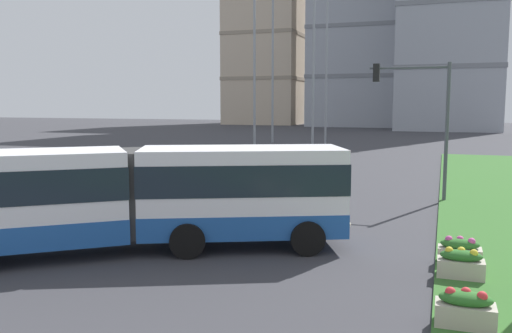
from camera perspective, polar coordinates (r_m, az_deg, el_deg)
articulated_bus at (r=15.93m, az=-11.57°, el=-3.02°), size 11.26×8.21×3.00m
car_grey_wagon at (r=30.65m, az=-4.11°, el=0.04°), size 4.42×2.07×1.58m
flower_planter_2 at (r=11.27m, az=21.42°, el=-13.92°), size 1.10×0.56×0.74m
flower_planter_3 at (r=14.19m, az=21.00°, el=-9.62°), size 1.10×0.56×0.74m
flower_planter_4 at (r=15.31m, az=20.89°, el=-8.42°), size 1.10×0.56×0.74m
traffic_light_far_right at (r=24.76m, az=17.24°, el=6.07°), size 3.46×0.28×6.09m
traffic_light_near_right at (r=1.17m, az=25.30°, el=5.76°), size 0.28×4.39×6.24m
apartment_tower_west at (r=117.24m, az=1.34°, el=13.52°), size 15.23×17.72×36.36m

